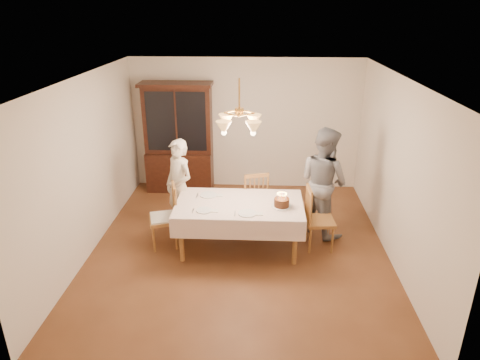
# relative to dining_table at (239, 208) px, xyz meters

# --- Properties ---
(ground) EXTENTS (5.00, 5.00, 0.00)m
(ground) POSITION_rel_dining_table_xyz_m (0.00, 0.00, -0.68)
(ground) COLOR #593019
(ground) RESTS_ON ground
(room_shell) EXTENTS (5.00, 5.00, 5.00)m
(room_shell) POSITION_rel_dining_table_xyz_m (0.00, 0.00, 0.90)
(room_shell) COLOR white
(room_shell) RESTS_ON ground
(dining_table) EXTENTS (1.90, 1.10, 0.76)m
(dining_table) POSITION_rel_dining_table_xyz_m (0.00, 0.00, 0.00)
(dining_table) COLOR brown
(dining_table) RESTS_ON ground
(china_hutch) EXTENTS (1.38, 0.54, 2.16)m
(china_hutch) POSITION_rel_dining_table_xyz_m (-1.31, 2.25, 0.36)
(china_hutch) COLOR black
(china_hutch) RESTS_ON ground
(chair_far_side) EXTENTS (0.54, 0.52, 1.00)m
(chair_far_side) POSITION_rel_dining_table_xyz_m (0.20, 0.76, -0.24)
(chair_far_side) COLOR brown
(chair_far_side) RESTS_ON ground
(chair_left_end) EXTENTS (0.53, 0.54, 1.00)m
(chair_left_end) POSITION_rel_dining_table_xyz_m (-1.16, 0.02, -0.23)
(chair_left_end) COLOR brown
(chair_left_end) RESTS_ON ground
(chair_right_end) EXTENTS (0.45, 0.47, 1.00)m
(chair_right_end) POSITION_rel_dining_table_xyz_m (1.22, 0.07, -0.24)
(chair_right_end) COLOR brown
(chair_right_end) RESTS_ON ground
(elderly_woman) EXTENTS (0.68, 0.66, 1.57)m
(elderly_woman) POSITION_rel_dining_table_xyz_m (-1.00, 0.51, 0.10)
(elderly_woman) COLOR #F3E7CD
(elderly_woman) RESTS_ON ground
(adult_in_grey) EXTENTS (1.07, 1.10, 1.78)m
(adult_in_grey) POSITION_rel_dining_table_xyz_m (1.32, 0.60, 0.21)
(adult_in_grey) COLOR slate
(adult_in_grey) RESTS_ON ground
(birthday_cake) EXTENTS (0.30, 0.30, 0.22)m
(birthday_cake) POSITION_rel_dining_table_xyz_m (0.62, -0.10, 0.14)
(birthday_cake) COLOR white
(birthday_cake) RESTS_ON dining_table
(place_setting_near_left) EXTENTS (0.37, 0.23, 0.02)m
(place_setting_near_left) POSITION_rel_dining_table_xyz_m (-0.48, -0.29, 0.08)
(place_setting_near_left) COLOR white
(place_setting_near_left) RESTS_ON dining_table
(place_setting_near_right) EXTENTS (0.41, 0.26, 0.02)m
(place_setting_near_right) POSITION_rel_dining_table_xyz_m (0.14, -0.35, 0.08)
(place_setting_near_right) COLOR white
(place_setting_near_right) RESTS_ON dining_table
(place_setting_far_left) EXTENTS (0.41, 0.26, 0.02)m
(place_setting_far_left) POSITION_rel_dining_table_xyz_m (-0.48, 0.25, 0.08)
(place_setting_far_left) COLOR white
(place_setting_far_left) RESTS_ON dining_table
(chandelier) EXTENTS (0.62, 0.62, 0.73)m
(chandelier) POSITION_rel_dining_table_xyz_m (-0.00, -0.00, 1.29)
(chandelier) COLOR #BF8C3F
(chandelier) RESTS_ON ground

